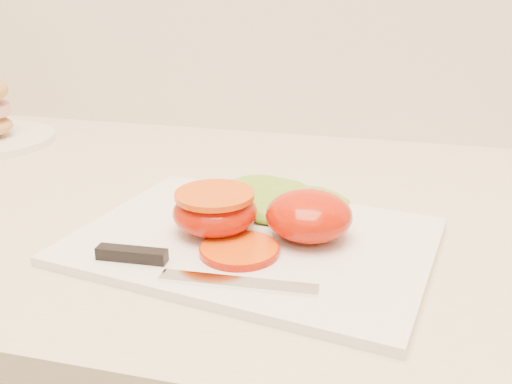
# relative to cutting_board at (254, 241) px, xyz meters

# --- Properties ---
(cutting_board) EXTENTS (0.39, 0.31, 0.01)m
(cutting_board) POSITION_rel_cutting_board_xyz_m (0.00, 0.00, 0.00)
(cutting_board) COLOR white
(cutting_board) RESTS_ON counter
(tomato_half_dome) EXTENTS (0.09, 0.09, 0.05)m
(tomato_half_dome) POSITION_rel_cutting_board_xyz_m (0.05, 0.01, 0.03)
(tomato_half_dome) COLOR red
(tomato_half_dome) RESTS_ON cutting_board
(tomato_half_cut) EXTENTS (0.09, 0.09, 0.04)m
(tomato_half_cut) POSITION_rel_cutting_board_xyz_m (-0.04, 0.00, 0.03)
(tomato_half_cut) COLOR red
(tomato_half_cut) RESTS_ON cutting_board
(tomato_slice_0) EXTENTS (0.07, 0.07, 0.01)m
(tomato_slice_0) POSITION_rel_cutting_board_xyz_m (-0.00, -0.04, 0.01)
(tomato_slice_0) COLOR #F2620A
(tomato_slice_0) RESTS_ON cutting_board
(lettuce_leaf_0) EXTENTS (0.16, 0.13, 0.02)m
(lettuce_leaf_0) POSITION_rel_cutting_board_xyz_m (-0.00, 0.07, 0.02)
(lettuce_leaf_0) COLOR #79B42F
(lettuce_leaf_0) RESTS_ON cutting_board
(lettuce_leaf_1) EXTENTS (0.11, 0.09, 0.02)m
(lettuce_leaf_1) POSITION_rel_cutting_board_xyz_m (0.04, 0.07, 0.02)
(lettuce_leaf_1) COLOR #79B42F
(lettuce_leaf_1) RESTS_ON cutting_board
(knife) EXTENTS (0.21, 0.04, 0.01)m
(knife) POSITION_rel_cutting_board_xyz_m (-0.05, -0.08, 0.01)
(knife) COLOR silver
(knife) RESTS_ON cutting_board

